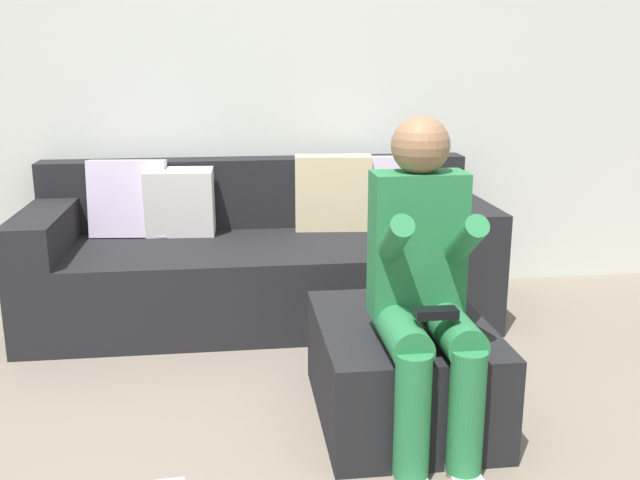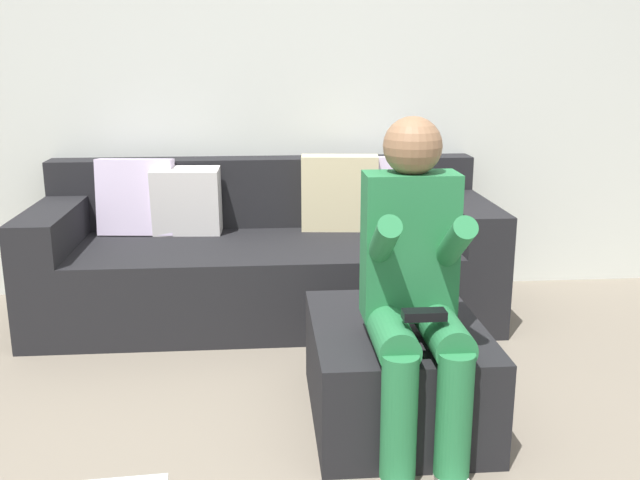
% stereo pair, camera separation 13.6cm
% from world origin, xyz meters
% --- Properties ---
extents(wall_back, '(6.10, 0.10, 2.64)m').
position_xyz_m(wall_back, '(0.00, 2.44, 1.32)').
color(wall_back, silver).
rests_on(wall_back, ground_plane).
extents(couch_sectional, '(2.37, 0.92, 0.83)m').
position_xyz_m(couch_sectional, '(-0.26, 1.99, 0.31)').
color(couch_sectional, black).
rests_on(couch_sectional, ground_plane).
extents(ottoman, '(0.63, 0.81, 0.38)m').
position_xyz_m(ottoman, '(0.22, 0.77, 0.19)').
color(ottoman, black).
rests_on(ottoman, ground_plane).
extents(person_seated, '(0.33, 0.62, 1.16)m').
position_xyz_m(person_seated, '(0.24, 0.55, 0.61)').
color(person_seated, '#26723F').
rests_on(person_seated, ground_plane).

